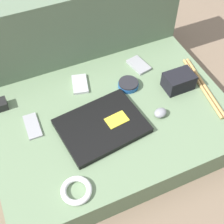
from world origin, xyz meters
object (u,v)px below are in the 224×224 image
Objects in this scene: speaker_puck at (128,84)px; charger_brick at (1,104)px; laptop at (102,126)px; computer_mouse at (160,113)px; camera_pouch at (179,81)px; phone_silver at (32,126)px; phone_black at (80,84)px; phone_small at (139,65)px.

charger_brick is at bearing 168.75° from speaker_puck.
computer_mouse reaches higher than laptop.
computer_mouse is 0.50× the size of camera_pouch.
laptop is at bearing -23.28° from phone_silver.
camera_pouch reaches higher than phone_black.
speaker_puck is at bearing 90.17° from computer_mouse.
camera_pouch reaches higher than phone_small.
phone_silver is (-0.51, 0.16, -0.01)m from computer_mouse.
computer_mouse is at bearing -144.00° from camera_pouch.
laptop is at bearing -150.19° from phone_small.
camera_pouch is 2.42× the size of charger_brick.
charger_brick reaches higher than computer_mouse.
phone_small is 0.22m from camera_pouch.
speaker_puck is 1.72× the size of charger_brick.
charger_brick is (-0.61, 0.32, 0.00)m from computer_mouse.
phone_black is at bearing 30.01° from phone_silver.
speaker_puck is 0.15m from phone_small.
speaker_puck is at bearing -11.25° from charger_brick.
camera_pouch is at bearing -24.45° from speaker_puck.
laptop is 2.93× the size of phone_small.
camera_pouch is (0.67, -0.05, 0.03)m from phone_silver.
phone_black is 0.45m from camera_pouch.
computer_mouse is 0.69m from charger_brick.
laptop is 6.77× the size of charger_brick.
computer_mouse reaches higher than speaker_puck.
laptop is at bearing 156.90° from computer_mouse.
laptop reaches higher than phone_silver.
speaker_puck is at bearing 32.31° from laptop.
phone_small is 0.66m from charger_brick.
phone_black is 2.35× the size of charger_brick.
phone_silver is 0.18m from charger_brick.
laptop is 0.26m from speaker_puck.
phone_black is (0.00, 0.26, -0.01)m from laptop.
phone_black is at bearing 153.74° from speaker_puck.
phone_small is at bearing 117.21° from camera_pouch.
computer_mouse reaches higher than phone_black.
phone_black is 0.36m from charger_brick.
camera_pouch is at bearing -74.07° from phone_small.
phone_silver is 1.03× the size of phone_small.
charger_brick reaches higher than laptop.
phone_silver is at bearing -137.38° from phone_black.
phone_silver is 0.67m from camera_pouch.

